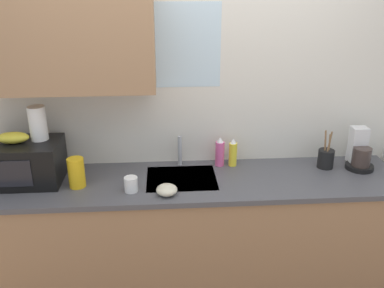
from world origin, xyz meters
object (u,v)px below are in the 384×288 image
Objects in this scene: dish_soap_bottle_pink at (220,152)px; cereal_canister at (76,173)px; dish_soap_bottle_yellow at (233,153)px; utensil_crock at (326,158)px; paper_towel_roll at (38,123)px; mug_white at (131,184)px; coffee_maker at (359,153)px; microwave at (25,162)px; small_bowl at (167,190)px; banana_bunch at (13,138)px.

cereal_canister is at bearing -164.70° from dish_soap_bottle_pink.
dish_soap_bottle_yellow is 0.65m from utensil_crock.
mug_white is (0.58, -0.24, -0.33)m from paper_towel_roll.
cereal_canister is at bearing -175.26° from coffee_maker.
microwave is 2.25m from coffee_maker.
dish_soap_bottle_pink is at bearing 47.07° from small_bowl.
coffee_maker is at bearing 0.22° from paper_towel_roll.
banana_bunch is 0.91× the size of paper_towel_roll.
coffee_maker is 0.97m from dish_soap_bottle_pink.
dish_soap_bottle_yellow is at bearing 6.27° from microwave.
coffee_maker reaches higher than microwave.
banana_bunch is 0.99× the size of dish_soap_bottle_yellow.
utensil_crock is at bearing -7.10° from dish_soap_bottle_yellow.
coffee_maker reaches higher than small_bowl.
microwave is 4.84× the size of mug_white.
utensil_crock reaches higher than dish_soap_bottle_pink.
utensil_crock is at bearing 1.93° from banana_bunch.
dish_soap_bottle_yellow is (1.38, 0.15, -0.04)m from microwave.
dish_soap_bottle_yellow is at bearing 174.02° from coffee_maker.
cereal_canister reaches higher than small_bowl.
banana_bunch reaches higher than microwave.
banana_bunch is at bearing -178.55° from coffee_maker.
banana_bunch is 0.45m from cereal_canister.
mug_white is at bearing -14.62° from cereal_canister.
microwave reaches higher than dish_soap_bottle_pink.
small_bowl is at bearing -14.87° from cereal_canister.
microwave is 0.94m from small_bowl.
utensil_crock is 2.12× the size of small_bowl.
small_bowl is (0.80, -0.30, -0.35)m from paper_towel_roll.
microwave is at bearing -177.98° from utensil_crock.
dish_soap_bottle_yellow is at bearing -5.54° from dish_soap_bottle_pink.
mug_white is (0.69, -0.19, -0.09)m from microwave.
paper_towel_roll reaches higher than microwave.
coffee_maker reaches higher than dish_soap_bottle_yellow.
dish_soap_bottle_yellow is 0.77m from mug_white.
mug_white is 0.23m from small_bowl.
mug_white is at bearing -153.82° from dish_soap_bottle_yellow.
paper_towel_roll reaches higher than banana_bunch.
microwave is 2.02m from utensil_crock.
microwave is 0.72m from mug_white.
dish_soap_bottle_yellow is at bearing 5.99° from banana_bunch.
cereal_canister is at bearing -32.01° from paper_towel_roll.
dish_soap_bottle_pink is 0.98m from cereal_canister.
dish_soap_bottle_yellow is 1.05× the size of cereal_canister.
microwave is 2.09× the size of paper_towel_roll.
dish_soap_bottle_yellow is (0.09, -0.01, -0.00)m from dish_soap_bottle_pink.
small_bowl is at bearing -14.67° from banana_bunch.
dish_soap_bottle_pink is 0.76× the size of utensil_crock.
cereal_canister is at bearing -166.45° from dish_soap_bottle_yellow.
microwave is 2.39× the size of cereal_canister.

